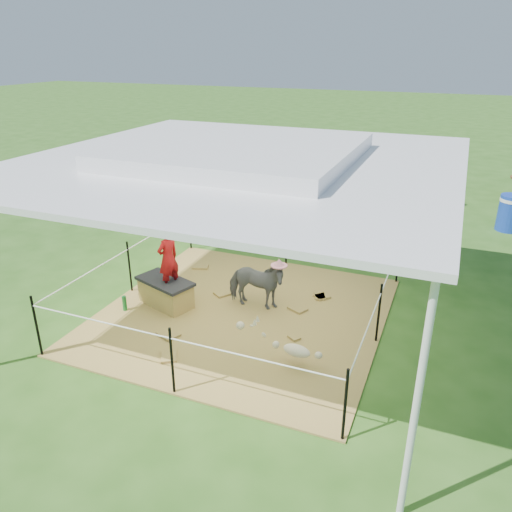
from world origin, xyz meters
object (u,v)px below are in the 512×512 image
at_px(green_bottle, 125,303).
at_px(picnic_table_near, 390,190).
at_px(woman, 168,253).
at_px(pony, 256,284).
at_px(trash_barrel, 510,213).
at_px(foal, 297,349).
at_px(straw_bale, 166,293).
at_px(distant_person, 442,188).

height_order(green_bottle, picnic_table_near, picnic_table_near).
height_order(woman, picnic_table_near, woman).
xyz_separation_m(pony, picnic_table_near, (1.18, 7.42, -0.13)).
distance_m(woman, green_bottle, 1.17).
relative_size(woman, green_bottle, 4.32).
relative_size(woman, pony, 1.09).
height_order(woman, trash_barrel, woman).
height_order(pony, trash_barrel, pony).
bearing_deg(foal, straw_bale, 170.34).
distance_m(pony, picnic_table_near, 7.52).
distance_m(woman, distant_person, 8.76).
height_order(straw_bale, foal, foal).
bearing_deg(straw_bale, green_bottle, -140.71).
bearing_deg(woman, trash_barrel, 157.87).
bearing_deg(picnic_table_near, straw_bale, -109.22).
xyz_separation_m(foal, trash_barrel, (3.08, 7.41, 0.14)).
xyz_separation_m(pony, foal, (1.18, -1.36, -0.16)).
bearing_deg(foal, pony, 139.26).
bearing_deg(picnic_table_near, distant_person, -5.59).
distance_m(foal, distant_person, 8.78).
bearing_deg(distant_person, trash_barrel, 153.61).
bearing_deg(woman, straw_bale, -71.33).
relative_size(green_bottle, picnic_table_near, 0.16).
relative_size(foal, distant_person, 0.86).
height_order(pony, picnic_table_near, pony).
xyz_separation_m(straw_bale, distant_person, (4.08, 7.79, 0.34)).
height_order(straw_bale, woman, woman).
bearing_deg(pony, distant_person, -22.65).
relative_size(green_bottle, pony, 0.25).
bearing_deg(distant_person, woman, 73.35).
bearing_deg(green_bottle, foal, -7.33).
relative_size(woman, distant_person, 0.99).
bearing_deg(green_bottle, distant_person, 60.70).
xyz_separation_m(woman, distant_person, (3.98, 7.79, -0.45)).
height_order(green_bottle, foal, foal).
relative_size(picnic_table_near, distant_person, 1.43).
xyz_separation_m(pony, distant_person, (2.58, 7.30, 0.11)).
height_order(woman, distant_person, woman).
height_order(foal, distant_person, distant_person).
relative_size(foal, trash_barrel, 1.12).
bearing_deg(trash_barrel, green_bottle, -132.01).
bearing_deg(pony, foal, -142.17).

